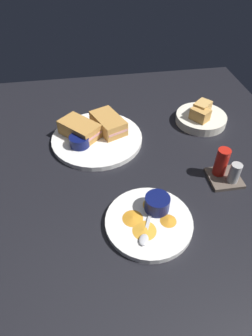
{
  "coord_description": "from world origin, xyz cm",
  "views": [
    {
      "loc": [
        68.37,
        -13.08,
        59.31
      ],
      "look_at": [
        9.71,
        -3.58,
        3.0
      ],
      "focal_mm": 30.8,
      "sensor_mm": 36.0,
      "label": 1
    }
  ],
  "objects_px": {
    "spoon_by_gravy_ramekin": "(145,235)",
    "condiment_caddy": "(225,170)",
    "plate_sandwich_main": "(97,139)",
    "bread_basket_rear": "(201,117)",
    "sandwich_half_near": "(108,123)",
    "sandwich_half_far": "(80,129)",
    "ramekin_dark_sauce": "(79,141)",
    "ramekin_light_gravy": "(157,203)",
    "spoon_by_dark_ramekin": "(92,137)",
    "plate_chips_companion": "(149,222)"
  },
  "relations": [
    {
      "from": "spoon_by_dark_ramekin",
      "to": "condiment_caddy",
      "type": "relative_size",
      "value": 0.92
    },
    {
      "from": "bread_basket_rear",
      "to": "condiment_caddy",
      "type": "xyz_separation_m",
      "value": [
        0.28,
        -0.03,
        0.01
      ]
    },
    {
      "from": "spoon_by_gravy_ramekin",
      "to": "spoon_by_dark_ramekin",
      "type": "bearing_deg",
      "value": -166.82
    },
    {
      "from": "plate_chips_companion",
      "to": "plate_sandwich_main",
      "type": "bearing_deg",
      "value": -164.82
    },
    {
      "from": "sandwich_half_far",
      "to": "spoon_by_dark_ramekin",
      "type": "xyz_separation_m",
      "value": [
        0.02,
        0.04,
        -0.02
      ]
    },
    {
      "from": "plate_sandwich_main",
      "to": "sandwich_half_far",
      "type": "xyz_separation_m",
      "value": [
        -0.02,
        -0.05,
        0.03
      ]
    },
    {
      "from": "sandwich_half_near",
      "to": "ramekin_light_gravy",
      "type": "distance_m",
      "value": 0.37
    },
    {
      "from": "sandwich_half_near",
      "to": "bread_basket_rear",
      "type": "bearing_deg",
      "value": 91.64
    },
    {
      "from": "sandwich_half_near",
      "to": "spoon_by_dark_ramekin",
      "type": "distance_m",
      "value": 0.07
    },
    {
      "from": "plate_chips_companion",
      "to": "bread_basket_rear",
      "type": "bearing_deg",
      "value": 145.38
    },
    {
      "from": "ramekin_light_gravy",
      "to": "condiment_caddy",
      "type": "height_order",
      "value": "condiment_caddy"
    },
    {
      "from": "sandwich_half_far",
      "to": "plate_chips_companion",
      "type": "distance_m",
      "value": 0.4
    },
    {
      "from": "ramekin_light_gravy",
      "to": "bread_basket_rear",
      "type": "xyz_separation_m",
      "value": [
        -0.37,
        0.25,
        -0.02
      ]
    },
    {
      "from": "spoon_by_gravy_ramekin",
      "to": "sandwich_half_near",
      "type": "bearing_deg",
      "value": -175.48
    },
    {
      "from": "ramekin_dark_sauce",
      "to": "ramekin_light_gravy",
      "type": "distance_m",
      "value": 0.34
    },
    {
      "from": "spoon_by_dark_ramekin",
      "to": "ramekin_light_gravy",
      "type": "xyz_separation_m",
      "value": [
        0.32,
        0.14,
        0.02
      ]
    },
    {
      "from": "bread_basket_rear",
      "to": "spoon_by_gravy_ramekin",
      "type": "bearing_deg",
      "value": -33.71
    },
    {
      "from": "bread_basket_rear",
      "to": "condiment_caddy",
      "type": "bearing_deg",
      "value": -6.56
    },
    {
      "from": "sandwich_half_far",
      "to": "plate_chips_companion",
      "type": "bearing_deg",
      "value": 21.83
    },
    {
      "from": "plate_sandwich_main",
      "to": "bread_basket_rear",
      "type": "bearing_deg",
      "value": 97.07
    },
    {
      "from": "ramekin_dark_sauce",
      "to": "condiment_caddy",
      "type": "bearing_deg",
      "value": 63.57
    },
    {
      "from": "sandwich_half_far",
      "to": "ramekin_dark_sauce",
      "type": "xyz_separation_m",
      "value": [
        0.05,
        -0.0,
        -0.01
      ]
    },
    {
      "from": "plate_chips_companion",
      "to": "ramekin_light_gravy",
      "type": "relative_size",
      "value": 3.45
    },
    {
      "from": "sandwich_half_near",
      "to": "spoon_by_gravy_ramekin",
      "type": "xyz_separation_m",
      "value": [
        0.43,
        0.03,
        -0.02
      ]
    },
    {
      "from": "plate_sandwich_main",
      "to": "ramekin_dark_sauce",
      "type": "relative_size",
      "value": 4.69
    },
    {
      "from": "sandwich_half_near",
      "to": "spoon_by_dark_ramekin",
      "type": "height_order",
      "value": "sandwich_half_near"
    },
    {
      "from": "sandwich_half_far",
      "to": "spoon_by_dark_ramekin",
      "type": "relative_size",
      "value": 1.68
    },
    {
      "from": "spoon_by_gravy_ramekin",
      "to": "condiment_caddy",
      "type": "xyz_separation_m",
      "value": [
        -0.16,
        0.26,
        0.01
      ]
    },
    {
      "from": "spoon_by_dark_ramekin",
      "to": "bread_basket_rear",
      "type": "bearing_deg",
      "value": 97.33
    },
    {
      "from": "spoon_by_dark_ramekin",
      "to": "plate_chips_companion",
      "type": "distance_m",
      "value": 0.37
    },
    {
      "from": "spoon_by_dark_ramekin",
      "to": "plate_chips_companion",
      "type": "relative_size",
      "value": 0.41
    },
    {
      "from": "sandwich_half_near",
      "to": "sandwich_half_far",
      "type": "distance_m",
      "value": 0.1
    },
    {
      "from": "plate_sandwich_main",
      "to": "bread_basket_rear",
      "type": "xyz_separation_m",
      "value": [
        -0.05,
        0.37,
        0.01
      ]
    },
    {
      "from": "plate_sandwich_main",
      "to": "sandwich_half_near",
      "type": "xyz_separation_m",
      "value": [
        -0.04,
        0.04,
        0.03
      ]
    },
    {
      "from": "spoon_by_gravy_ramekin",
      "to": "bread_basket_rear",
      "type": "height_order",
      "value": "bread_basket_rear"
    },
    {
      "from": "plate_sandwich_main",
      "to": "plate_chips_companion",
      "type": "relative_size",
      "value": 1.38
    },
    {
      "from": "plate_chips_companion",
      "to": "sandwich_half_near",
      "type": "bearing_deg",
      "value": -172.21
    },
    {
      "from": "ramekin_light_gravy",
      "to": "condiment_caddy",
      "type": "bearing_deg",
      "value": 112.33
    },
    {
      "from": "plate_chips_companion",
      "to": "bread_basket_rear",
      "type": "distance_m",
      "value": 0.49
    },
    {
      "from": "sandwich_half_far",
      "to": "sandwich_half_near",
      "type": "bearing_deg",
      "value": 100.75
    },
    {
      "from": "sandwich_half_near",
      "to": "spoon_by_dark_ramekin",
      "type": "bearing_deg",
      "value": -55.01
    },
    {
      "from": "spoon_by_gravy_ramekin",
      "to": "bread_basket_rear",
      "type": "distance_m",
      "value": 0.53
    },
    {
      "from": "spoon_by_gravy_ramekin",
      "to": "condiment_caddy",
      "type": "distance_m",
      "value": 0.31
    },
    {
      "from": "spoon_by_dark_ramekin",
      "to": "ramekin_light_gravy",
      "type": "bearing_deg",
      "value": 23.47
    },
    {
      "from": "ramekin_dark_sauce",
      "to": "ramekin_light_gravy",
      "type": "height_order",
      "value": "ramekin_light_gravy"
    },
    {
      "from": "ramekin_dark_sauce",
      "to": "condiment_caddy",
      "type": "xyz_separation_m",
      "value": [
        0.2,
        0.4,
        0.0
      ]
    },
    {
      "from": "sandwich_half_far",
      "to": "ramekin_dark_sauce",
      "type": "distance_m",
      "value": 0.05
    },
    {
      "from": "ramekin_light_gravy",
      "to": "sandwich_half_far",
      "type": "bearing_deg",
      "value": -152.63
    },
    {
      "from": "ramekin_dark_sauce",
      "to": "spoon_by_dark_ramekin",
      "type": "height_order",
      "value": "ramekin_dark_sauce"
    },
    {
      "from": "ramekin_light_gravy",
      "to": "condiment_caddy",
      "type": "xyz_separation_m",
      "value": [
        -0.09,
        0.22,
        -0.0
      ]
    }
  ]
}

